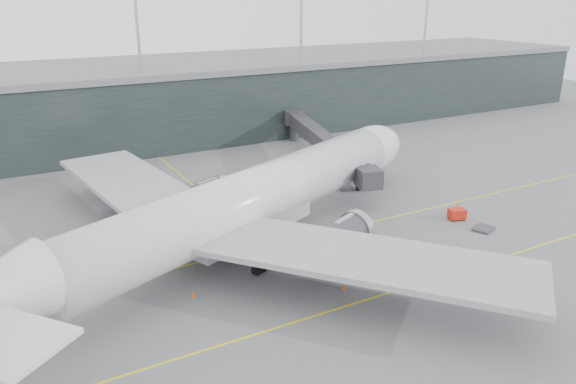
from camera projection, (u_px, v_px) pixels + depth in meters
ground at (217, 243)px, 69.24m from camera, size 320.00×320.00×0.00m
taxiline_a at (230, 255)px, 65.94m from camera, size 160.00×0.25×0.02m
taxiline_b at (298, 321)px, 52.79m from camera, size 160.00×0.25×0.02m
taxiline_lead_main at (198, 189)px, 87.97m from camera, size 0.25×60.00×0.02m
terminal at (107, 104)px, 114.35m from camera, size 240.00×36.00×29.00m
main_aircraft at (249, 201)px, 66.33m from camera, size 71.23×65.70×20.90m
jet_bridge at (311, 140)px, 98.17m from camera, size 13.44×44.61×6.28m
gse_cart at (457, 214)px, 76.00m from camera, size 2.54×2.00×1.52m
baggage_dolly at (484, 229)px, 72.96m from camera, size 3.39×3.08×0.28m
uld_a at (142, 216)px, 75.09m from camera, size 2.21×2.00×1.65m
uld_b at (167, 207)px, 78.14m from camera, size 2.23×2.02×1.67m
uld_c at (195, 209)px, 77.04m from camera, size 2.46×2.07×2.05m
cone_nose at (458, 205)px, 80.67m from camera, size 0.43×0.43×0.68m
cone_wing_stbd at (344, 287)px, 58.25m from camera, size 0.41×0.41×0.66m
cone_wing_port at (242, 198)px, 83.24m from camera, size 0.49×0.49×0.78m
cone_tail at (193, 294)px, 56.85m from camera, size 0.45×0.45×0.72m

